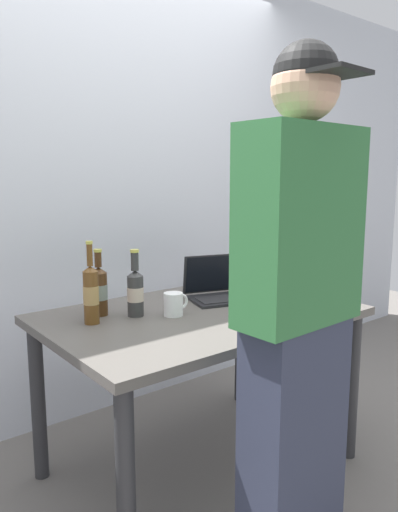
% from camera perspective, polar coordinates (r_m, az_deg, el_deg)
% --- Properties ---
extents(ground_plane, '(8.00, 8.00, 0.00)m').
position_cam_1_polar(ground_plane, '(2.48, 0.18, -23.47)').
color(ground_plane, slate).
rests_on(ground_plane, ground).
extents(desk, '(1.35, 0.89, 0.75)m').
position_cam_1_polar(desk, '(2.19, 0.19, -8.90)').
color(desk, '#56514C').
rests_on(desk, ground).
extents(laptop, '(0.37, 0.34, 0.21)m').
position_cam_1_polar(laptop, '(2.38, 2.34, -3.96)').
color(laptop, black).
rests_on(laptop, desk).
extents(beer_bottle_amber, '(0.06, 0.06, 0.34)m').
position_cam_1_polar(beer_bottle_amber, '(2.00, -12.64, -4.29)').
color(beer_bottle_amber, brown).
rests_on(beer_bottle_amber, desk).
extents(beer_bottle_dark, '(0.07, 0.07, 0.29)m').
position_cam_1_polar(beer_bottle_dark, '(2.12, -11.73, -3.92)').
color(beer_bottle_dark, '#472B14').
rests_on(beer_bottle_dark, desk).
extents(beer_bottle_green, '(0.07, 0.07, 0.29)m').
position_cam_1_polar(beer_bottle_green, '(2.08, -7.53, -4.11)').
color(beer_bottle_green, '#333333').
rests_on(beer_bottle_green, desk).
extents(person_figure, '(0.43, 0.27, 1.73)m').
position_cam_1_polar(person_figure, '(1.54, 11.52, -7.81)').
color(person_figure, '#2D3347').
rests_on(person_figure, ground).
extents(coffee_mug, '(0.12, 0.08, 0.10)m').
position_cam_1_polar(coffee_mug, '(2.09, -2.98, -5.69)').
color(coffee_mug, white).
rests_on(coffee_mug, desk).
extents(back_wall, '(6.00, 0.10, 2.60)m').
position_cam_1_polar(back_wall, '(2.80, -10.86, 8.29)').
color(back_wall, silver).
rests_on(back_wall, ground).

